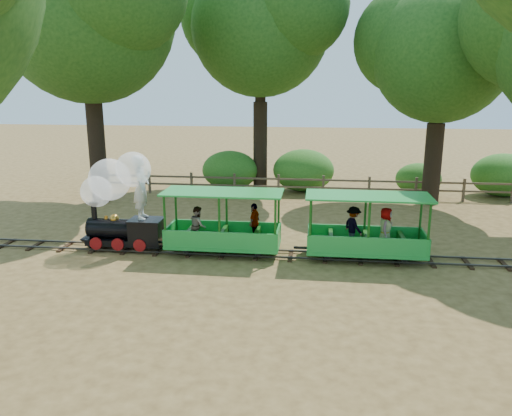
# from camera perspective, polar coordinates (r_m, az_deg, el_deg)

# --- Properties ---
(ground) EXTENTS (90.00, 90.00, 0.00)m
(ground) POSITION_cam_1_polar(r_m,az_deg,el_deg) (14.80, 3.97, -5.55)
(ground) COLOR #A28046
(ground) RESTS_ON ground
(track) EXTENTS (22.00, 1.00, 0.10)m
(track) POSITION_cam_1_polar(r_m,az_deg,el_deg) (14.78, 3.98, -5.31)
(track) COLOR #3F3D3A
(track) RESTS_ON ground
(locomotive) EXTENTS (2.67, 1.26, 3.07)m
(locomotive) POSITION_cam_1_polar(r_m,az_deg,el_deg) (15.53, -15.46, 1.58)
(locomotive) COLOR black
(locomotive) RESTS_ON ground
(carriage_front) EXTENTS (3.49, 1.42, 1.81)m
(carriage_front) POSITION_cam_1_polar(r_m,az_deg,el_deg) (14.79, -3.74, -2.46)
(carriage_front) COLOR green
(carriage_front) RESTS_ON track
(carriage_rear) EXTENTS (3.49, 1.42, 1.81)m
(carriage_rear) POSITION_cam_1_polar(r_m,az_deg,el_deg) (14.65, 12.50, -2.85)
(carriage_rear) COLOR green
(carriage_rear) RESTS_ON track
(oak_nw) EXTENTS (8.70, 7.66, 11.09)m
(oak_nw) POSITION_cam_1_polar(r_m,az_deg,el_deg) (22.25, -18.84, 21.11)
(oak_nw) COLOR #2D2116
(oak_nw) RESTS_ON ground
(oak_nc) EXTENTS (7.76, 6.83, 10.52)m
(oak_nc) POSITION_cam_1_polar(r_m,az_deg,el_deg) (23.83, 0.46, 20.73)
(oak_nc) COLOR #2D2116
(oak_nc) RESTS_ON ground
(oak_ne) EXTENTS (6.88, 6.05, 8.87)m
(oak_ne) POSITION_cam_1_polar(r_m,az_deg,el_deg) (22.07, 20.46, 16.93)
(oak_ne) COLOR #2D2116
(oak_ne) RESTS_ON ground
(fence) EXTENTS (18.10, 0.10, 1.00)m
(fence) POSITION_cam_1_polar(r_m,az_deg,el_deg) (22.37, 5.14, 2.71)
(fence) COLOR brown
(fence) RESTS_ON ground
(shrub_west) EXTENTS (2.68, 2.06, 1.86)m
(shrub_west) POSITION_cam_1_polar(r_m,az_deg,el_deg) (23.93, -2.99, 4.34)
(shrub_west) COLOR #2D6B1E
(shrub_west) RESTS_ON ground
(shrub_mid_w) EXTENTS (2.86, 2.20, 1.98)m
(shrub_mid_w) POSITION_cam_1_polar(r_m,az_deg,el_deg) (23.57, 5.44, 4.30)
(shrub_mid_w) COLOR #2D6B1E
(shrub_mid_w) RESTS_ON ground
(shrub_mid_e) EXTENTS (2.07, 1.59, 1.43)m
(shrub_mid_e) POSITION_cam_1_polar(r_m,az_deg,el_deg) (24.06, 18.07, 3.20)
(shrub_mid_e) COLOR #2D6B1E
(shrub_mid_e) RESTS_ON ground
(shrub_east) EXTENTS (2.79, 2.15, 1.93)m
(shrub_east) POSITION_cam_1_polar(r_m,az_deg,el_deg) (24.99, 26.40, 3.39)
(shrub_east) COLOR #2D6B1E
(shrub_east) RESTS_ON ground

